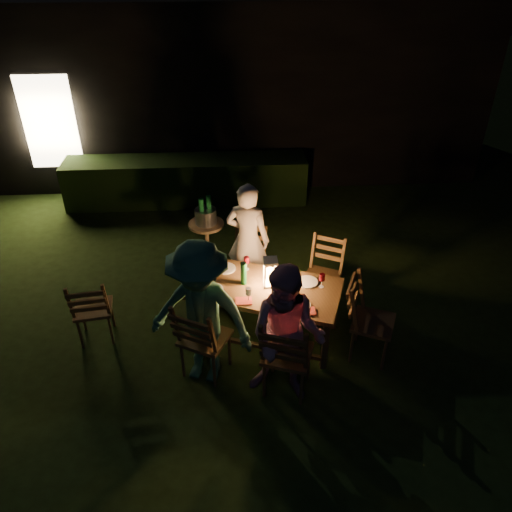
{
  "coord_description": "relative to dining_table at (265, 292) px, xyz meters",
  "views": [
    {
      "loc": [
        0.21,
        -4.45,
        4.11
      ],
      "look_at": [
        0.51,
        0.35,
        0.97
      ],
      "focal_mm": 35.0,
      "sensor_mm": 36.0,
      "label": 1
    }
  ],
  "objects": [
    {
      "name": "bottle_table",
      "position": [
        -0.24,
        0.08,
        0.21
      ],
      "size": [
        0.07,
        0.07,
        0.28
      ],
      "primitive_type": "cylinder",
      "color": "#0F471E",
      "rests_on": "dining_table"
    },
    {
      "name": "chair_far_right",
      "position": [
        0.78,
        0.54,
        -0.35
      ],
      "size": [
        0.59,
        0.61,
        0.96
      ],
      "rotation": [
        0.0,
        0.0,
        2.67
      ],
      "color": "#54381C",
      "rests_on": "ground"
    },
    {
      "name": "garden_envelope",
      "position": [
        -0.61,
        6.05,
        0.94
      ],
      "size": [
        40.0,
        40.0,
        3.2
      ],
      "color": "black",
      "rests_on": "ground"
    },
    {
      "name": "bottle_bucket_b",
      "position": [
        -0.65,
        1.64,
        0.19
      ],
      "size": [
        0.07,
        0.07,
        0.32
      ],
      "primitive_type": "cylinder",
      "color": "#0F471E",
      "rests_on": "side_table"
    },
    {
      "name": "plate_near_right",
      "position": [
        0.35,
        -0.36,
        0.08
      ],
      "size": [
        0.25,
        0.25,
        0.01
      ],
      "primitive_type": "cylinder",
      "color": "white",
      "rests_on": "dining_table"
    },
    {
      "name": "plate_near_left",
      "position": [
        -0.59,
        -0.02,
        0.08
      ],
      "size": [
        0.25,
        0.25,
        0.01
      ],
      "primitive_type": "cylinder",
      "color": "white",
      "rests_on": "dining_table"
    },
    {
      "name": "lantern",
      "position": [
        0.06,
        0.03,
        0.23
      ],
      "size": [
        0.16,
        0.16,
        0.35
      ],
      "color": "white",
      "rests_on": "dining_table"
    },
    {
      "name": "dining_table",
      "position": [
        0.0,
        0.0,
        0.0
      ],
      "size": [
        1.89,
        1.38,
        0.71
      ],
      "rotation": [
        0.0,
        0.0,
        -0.35
      ],
      "color": "#54381C",
      "rests_on": "ground"
    },
    {
      "name": "ice_bucket",
      "position": [
        -0.7,
        1.6,
        0.14
      ],
      "size": [
        0.3,
        0.3,
        0.22
      ],
      "primitive_type": "cylinder",
      "color": "#A5A8AD",
      "rests_on": "side_table"
    },
    {
      "name": "wineglass_d",
      "position": [
        0.64,
        -0.04,
        0.16
      ],
      "size": [
        0.06,
        0.06,
        0.18
      ],
      "primitive_type": null,
      "color": "#59070F",
      "rests_on": "dining_table"
    },
    {
      "name": "wineglass_c",
      "position": [
        0.19,
        -0.37,
        0.16
      ],
      "size": [
        0.06,
        0.06,
        0.18
      ],
      "primitive_type": null,
      "color": "#59070F",
      "rests_on": "dining_table"
    },
    {
      "name": "chair_near_left",
      "position": [
        -0.69,
        -0.57,
        -0.32
      ],
      "size": [
        0.65,
        0.66,
        1.05
      ],
      "rotation": [
        0.0,
        0.0,
        -0.48
      ],
      "color": "#54381C",
      "rests_on": "ground"
    },
    {
      "name": "chair_far_left",
      "position": [
        -0.16,
        0.88,
        -0.35
      ],
      "size": [
        0.56,
        0.58,
        0.96
      ],
      "rotation": [
        0.0,
        0.0,
        2.8
      ],
      "color": "#54381C",
      "rests_on": "ground"
    },
    {
      "name": "phone",
      "position": [
        -0.68,
        -0.07,
        0.07
      ],
      "size": [
        0.14,
        0.07,
        0.01
      ],
      "primitive_type": "cube",
      "color": "black",
      "rests_on": "dining_table"
    },
    {
      "name": "plate_far_left",
      "position": [
        -0.44,
        0.39,
        0.08
      ],
      "size": [
        0.25,
        0.25,
        0.01
      ],
      "primitive_type": "cylinder",
      "color": "white",
      "rests_on": "dining_table"
    },
    {
      "name": "napkin_right",
      "position": [
        0.42,
        -0.47,
        0.08
      ],
      "size": [
        0.18,
        0.14,
        0.01
      ],
      "primitive_type": "cube",
      "color": "red",
      "rests_on": "dining_table"
    },
    {
      "name": "wineglass_b",
      "position": [
        -0.72,
        0.13,
        0.16
      ],
      "size": [
        0.06,
        0.06,
        0.18
      ],
      "primitive_type": null,
      "color": "#59070F",
      "rests_on": "dining_table"
    },
    {
      "name": "chair_end",
      "position": [
        1.16,
        -0.41,
        -0.32
      ],
      "size": [
        0.64,
        0.63,
        1.04
      ],
      "rotation": [
        0.0,
        0.0,
        -1.99
      ],
      "color": "#54381C",
      "rests_on": "ground"
    },
    {
      "name": "wineglass_a",
      "position": [
        -0.19,
        0.37,
        0.16
      ],
      "size": [
        0.06,
        0.06,
        0.18
      ],
      "primitive_type": null,
      "color": "#59070F",
      "rests_on": "dining_table"
    },
    {
      "name": "plate_far_right",
      "position": [
        0.5,
        0.05,
        0.08
      ],
      "size": [
        0.25,
        0.25,
        0.01
      ],
      "primitive_type": "cylinder",
      "color": "white",
      "rests_on": "dining_table"
    },
    {
      "name": "wineglass_e",
      "position": [
        -0.2,
        -0.25,
        0.16
      ],
      "size": [
        0.06,
        0.06,
        0.18
      ],
      "primitive_type": null,
      "color": "silver",
      "rests_on": "dining_table"
    },
    {
      "name": "bottle_bucket_a",
      "position": [
        -0.75,
        1.56,
        0.19
      ],
      "size": [
        0.07,
        0.07,
        0.32
      ],
      "primitive_type": "cylinder",
      "color": "#0F471E",
      "rests_on": "side_table"
    },
    {
      "name": "napkin_left",
      "position": [
        -0.25,
        -0.25,
        0.08
      ],
      "size": [
        0.18,
        0.14,
        0.01
      ],
      "primitive_type": "cube",
      "color": "red",
      "rests_on": "dining_table"
    },
    {
      "name": "person_opp_left",
      "position": [
        -0.7,
        -0.62,
        0.21
      ],
      "size": [
        1.24,
        0.96,
        1.7
      ],
      "primitive_type": "imported",
      "rotation": [
        0.0,
        0.0,
        -0.35
      ],
      "color": "#3A7454",
      "rests_on": "ground"
    },
    {
      "name": "person_opp_right",
      "position": [
        0.15,
        -0.92,
        0.15
      ],
      "size": [
        0.92,
        0.82,
        1.58
      ],
      "primitive_type": "imported",
      "rotation": [
        0.0,
        0.0,
        -0.35
      ],
      "color": "#C5879B",
      "rests_on": "ground"
    },
    {
      "name": "person_house_side",
      "position": [
        -0.15,
        0.92,
        0.14
      ],
      "size": [
        0.67,
        0.55,
        1.57
      ],
      "primitive_type": "imported",
      "rotation": [
        0.0,
        0.0,
        2.8
      ],
      "color": "beige",
      "rests_on": "ground"
    },
    {
      "name": "side_table",
      "position": [
        -0.7,
        1.6,
        -0.05
      ],
      "size": [
        0.5,
        0.5,
        0.67
      ],
      "color": "brown",
      "rests_on": "ground"
    },
    {
      "name": "chair_near_right",
      "position": [
        0.16,
        -0.88,
        -0.32
      ],
      "size": [
        0.62,
        0.64,
        1.07
      ],
      "rotation": [
        0.0,
        0.0,
        -0.34
      ],
      "color": "#54381C",
      "rests_on": "ground"
    },
    {
      "name": "chair_spare",
      "position": [
        -1.99,
        0.06,
        -0.35
      ],
      "size": [
        0.48,
        0.5,
        0.95
      ],
      "rotation": [
        0.0,
        0.0,
        0.13
      ],
      "color": "#54381C",
      "rests_on": "ground"
    }
  ]
}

